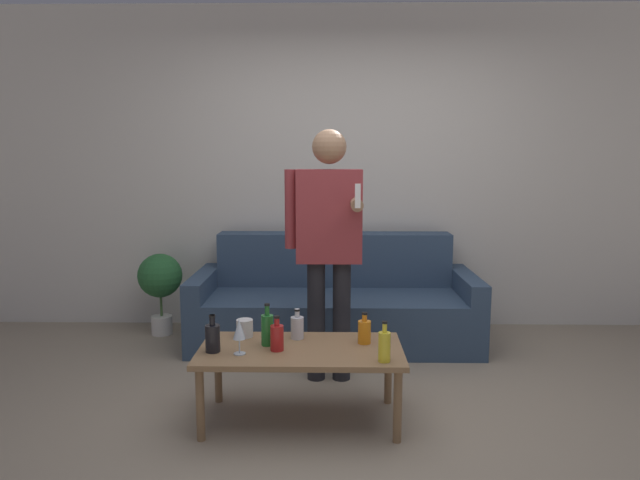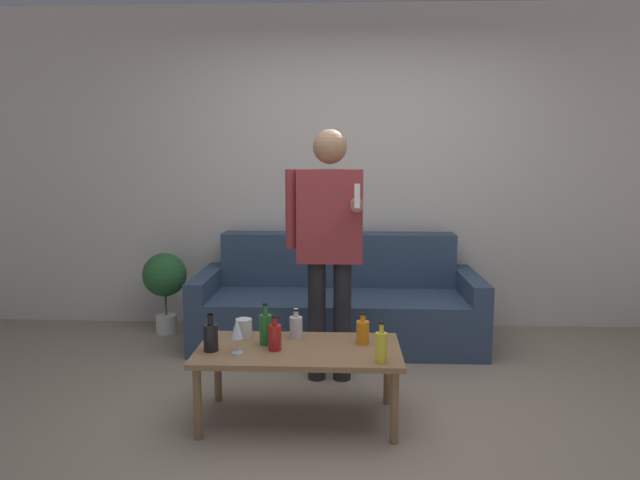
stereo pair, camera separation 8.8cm
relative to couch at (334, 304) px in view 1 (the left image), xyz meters
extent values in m
plane|color=gray|center=(0.16, -1.53, -0.29)|extent=(16.00, 16.00, 0.00)
cube|color=silver|center=(0.16, 0.48, 1.06)|extent=(8.00, 0.06, 2.70)
cube|color=#334760|center=(0.00, -0.19, -0.09)|extent=(1.91, 0.64, 0.40)
cube|color=#334760|center=(0.00, 0.26, 0.12)|extent=(1.91, 0.25, 0.83)
cube|color=#334760|center=(-1.03, -0.06, -0.02)|extent=(0.14, 0.89, 0.55)
cube|color=#334760|center=(1.03, -0.06, -0.02)|extent=(0.14, 0.89, 0.55)
cube|color=#8E6B47|center=(-0.20, -1.42, 0.11)|extent=(1.11, 0.57, 0.03)
cylinder|color=#8E6B47|center=(-0.70, -1.65, -0.10)|extent=(0.04, 0.04, 0.39)
cylinder|color=#8E6B47|center=(0.31, -1.65, -0.10)|extent=(0.04, 0.04, 0.39)
cylinder|color=#8E6B47|center=(-0.70, -1.18, -0.10)|extent=(0.04, 0.04, 0.39)
cylinder|color=#8E6B47|center=(0.31, -1.18, -0.10)|extent=(0.04, 0.04, 0.39)
cylinder|color=black|center=(-0.66, -1.49, 0.20)|extent=(0.08, 0.08, 0.15)
cylinder|color=black|center=(-0.66, -1.49, 0.30)|extent=(0.03, 0.03, 0.06)
cylinder|color=black|center=(-0.66, -1.49, 0.32)|extent=(0.03, 0.03, 0.01)
cylinder|color=silver|center=(-0.22, -1.26, 0.19)|extent=(0.07, 0.07, 0.13)
cylinder|color=silver|center=(-0.22, -1.26, 0.28)|extent=(0.03, 0.03, 0.05)
cylinder|color=black|center=(-0.22, -1.26, 0.29)|extent=(0.03, 0.03, 0.01)
cylinder|color=#B21E1E|center=(-0.32, -1.46, 0.19)|extent=(0.07, 0.07, 0.14)
cylinder|color=#B21E1E|center=(-0.32, -1.46, 0.29)|extent=(0.03, 0.03, 0.05)
cylinder|color=black|center=(-0.32, -1.46, 0.31)|extent=(0.03, 0.03, 0.01)
cylinder|color=orange|center=(0.15, -1.33, 0.19)|extent=(0.07, 0.07, 0.13)
cylinder|color=orange|center=(0.15, -1.33, 0.28)|extent=(0.03, 0.03, 0.05)
cylinder|color=black|center=(0.15, -1.33, 0.30)|extent=(0.03, 0.03, 0.01)
cylinder|color=yellow|center=(0.24, -1.62, 0.20)|extent=(0.06, 0.06, 0.15)
cylinder|color=yellow|center=(0.24, -1.62, 0.31)|extent=(0.02, 0.02, 0.06)
cylinder|color=black|center=(0.24, -1.62, 0.33)|extent=(0.03, 0.03, 0.01)
cylinder|color=#23752D|center=(-0.38, -1.37, 0.21)|extent=(0.07, 0.07, 0.17)
cylinder|color=#23752D|center=(-0.38, -1.37, 0.33)|extent=(0.03, 0.03, 0.07)
cylinder|color=black|center=(-0.38, -1.37, 0.36)|extent=(0.03, 0.03, 0.01)
cylinder|color=silver|center=(-0.51, -1.52, 0.13)|extent=(0.06, 0.06, 0.01)
cylinder|color=silver|center=(-0.51, -1.52, 0.17)|extent=(0.01, 0.01, 0.08)
cone|color=silver|center=(-0.51, -1.52, 0.26)|extent=(0.07, 0.07, 0.11)
cylinder|color=white|center=(-0.53, -1.23, 0.18)|extent=(0.10, 0.10, 0.10)
cylinder|color=#232328|center=(-0.13, -0.81, 0.10)|extent=(0.12, 0.12, 0.79)
cylinder|color=#232328|center=(0.04, -0.81, 0.10)|extent=(0.12, 0.12, 0.79)
cube|color=#933338|center=(-0.04, -0.81, 0.79)|extent=(0.42, 0.18, 0.59)
sphere|color=#9E7556|center=(-0.04, -0.81, 1.22)|extent=(0.22, 0.22, 0.22)
cylinder|color=#933338|center=(-0.29, -0.81, 0.83)|extent=(0.07, 0.07, 0.50)
cylinder|color=#9E7556|center=(0.12, -0.95, 0.88)|extent=(0.07, 0.27, 0.07)
cube|color=white|center=(0.12, -1.11, 0.94)|extent=(0.03, 0.03, 0.14)
cylinder|color=silver|center=(-1.43, 0.13, -0.22)|extent=(0.17, 0.17, 0.15)
cylinder|color=#476B38|center=(-1.43, 0.13, -0.03)|extent=(0.02, 0.02, 0.22)
sphere|color=#286633|center=(-1.43, 0.13, 0.20)|extent=(0.36, 0.36, 0.36)
camera|label=1|loc=(-0.04, -4.42, 1.16)|focal=32.00mm
camera|label=2|loc=(0.05, -4.41, 1.16)|focal=32.00mm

